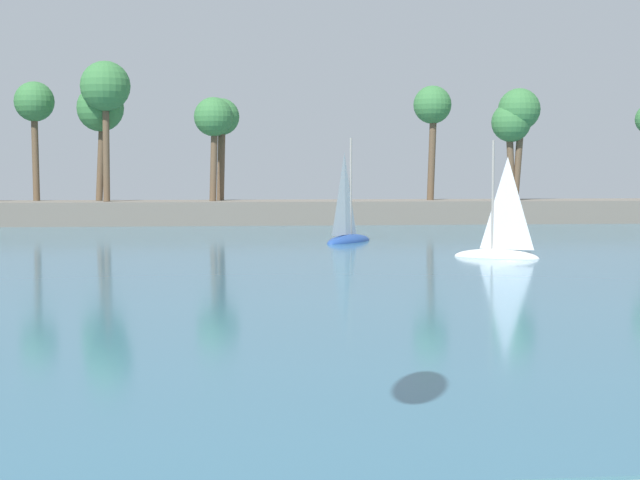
# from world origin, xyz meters

# --- Properties ---
(sea) EXTENTS (220.00, 103.11, 0.06)m
(sea) POSITION_xyz_m (0.00, 58.30, 0.03)
(sea) COLOR #386B84
(sea) RESTS_ON ground
(palm_headland) EXTENTS (110.26, 6.09, 12.10)m
(palm_headland) POSITION_xyz_m (-1.42, 69.82, 2.90)
(palm_headland) COLOR slate
(palm_headland) RESTS_ON ground
(sailboat_near_shore) EXTENTS (3.65, 4.28, 6.33)m
(sailboat_near_shore) POSITION_xyz_m (7.37, 50.04, 0.63)
(sailboat_near_shore) COLOR #234793
(sailboat_near_shore) RESTS_ON sea
(sailboat_toward_headland) EXTENTS (4.10, 3.10, 5.87)m
(sailboat_toward_headland) POSITION_xyz_m (13.07, 39.44, 0.59)
(sailboat_toward_headland) COLOR white
(sailboat_toward_headland) RESTS_ON sea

